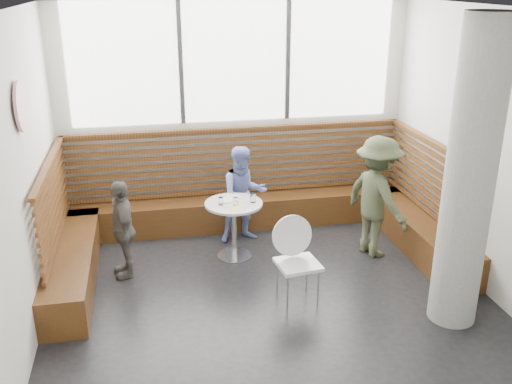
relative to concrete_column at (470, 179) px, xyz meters
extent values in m
cube|color=silver|center=(-1.85, 0.60, 0.00)|extent=(5.00, 5.00, 3.20)
cube|color=black|center=(-1.85, 0.60, -1.60)|extent=(5.00, 5.00, 0.01)
cube|color=white|center=(-1.85, 0.60, 1.60)|extent=(5.00, 5.00, 0.01)
cube|color=white|center=(-1.85, 3.08, 0.77)|extent=(4.50, 0.02, 1.65)
cube|color=#3F3F42|center=(-2.60, 3.06, 0.77)|extent=(0.06, 0.04, 1.65)
cube|color=#3F3F42|center=(-1.10, 3.06, 0.77)|extent=(0.06, 0.04, 1.65)
cube|color=#482A12|center=(-1.85, 2.85, -1.38)|extent=(5.00, 0.50, 0.45)
cube|color=#482A12|center=(-4.10, 1.85, -1.38)|extent=(0.50, 2.50, 0.45)
cube|color=#482A12|center=(0.40, 1.85, -1.38)|extent=(0.50, 2.50, 0.45)
cube|color=#4D2D13|center=(-1.85, 3.02, -0.65)|extent=(4.88, 0.08, 0.98)
cube|color=#4D2D13|center=(-4.27, 1.85, -0.65)|extent=(0.08, 2.38, 0.98)
cube|color=#4D2D13|center=(0.57, 1.85, -0.65)|extent=(0.08, 2.38, 0.98)
cylinder|color=gray|center=(0.00, 0.00, 0.00)|extent=(0.50, 0.50, 3.20)
cylinder|color=white|center=(-4.31, 1.00, 0.70)|extent=(0.03, 0.50, 0.50)
cylinder|color=silver|center=(-2.09, 1.88, -1.59)|extent=(0.47, 0.47, 0.03)
cylinder|color=silver|center=(-2.09, 1.88, -1.22)|extent=(0.07, 0.07, 0.73)
cylinder|color=#B7B7BA|center=(-2.09, 1.88, -0.85)|extent=(0.74, 0.74, 0.03)
cube|color=white|center=(-1.57, 0.61, -1.12)|extent=(0.45, 0.43, 0.04)
cylinder|color=white|center=(-1.57, 0.81, -0.85)|extent=(0.47, 0.11, 0.47)
cylinder|color=silver|center=(-1.75, 0.45, -1.37)|extent=(0.02, 0.02, 0.46)
cylinder|color=silver|center=(-1.39, 0.45, -1.37)|extent=(0.02, 0.02, 0.46)
cylinder|color=silver|center=(-1.75, 0.77, -1.37)|extent=(0.02, 0.02, 0.46)
cylinder|color=silver|center=(-1.39, 0.77, -1.37)|extent=(0.02, 0.02, 0.46)
imported|color=#475035|center=(-0.24, 1.61, -0.79)|extent=(0.90, 1.18, 1.61)
imported|color=#7586CA|center=(-1.87, 2.36, -0.92)|extent=(0.71, 0.59, 1.36)
imported|color=#5A5852|center=(-3.48, 1.67, -0.98)|extent=(0.40, 0.76, 1.24)
cylinder|color=white|center=(-2.17, 1.97, -0.83)|extent=(0.20, 0.20, 0.01)
cylinder|color=white|center=(-2.05, 2.07, -0.83)|extent=(0.20, 0.20, 0.01)
cylinder|color=white|center=(-2.26, 1.85, -0.78)|extent=(0.06, 0.06, 0.10)
cylinder|color=white|center=(-2.08, 1.80, -0.78)|extent=(0.07, 0.07, 0.10)
cylinder|color=white|center=(-1.84, 1.86, -0.77)|extent=(0.08, 0.08, 0.12)
cube|color=#A5C64C|center=(-2.08, 1.70, -0.83)|extent=(0.24, 0.21, 0.00)
camera|label=1|loc=(-3.14, -4.82, 1.89)|focal=40.00mm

